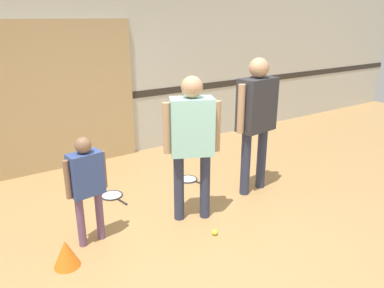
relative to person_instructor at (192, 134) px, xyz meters
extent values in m
plane|color=#A87F4C|center=(-0.11, -0.21, -1.05)|extent=(16.00, 16.00, 0.00)
cube|color=beige|center=(-0.11, 2.50, 0.55)|extent=(16.00, 0.06, 3.20)
cube|color=#2D2823|center=(-0.11, 2.47, -0.03)|extent=(16.00, 0.01, 0.12)
cube|color=tan|center=(-0.70, 2.44, 0.08)|extent=(2.22, 0.05, 2.26)
cylinder|color=#2D334C|center=(-0.14, 0.07, -0.65)|extent=(0.12, 0.12, 0.82)
cylinder|color=#2D334C|center=(0.14, -0.07, -0.65)|extent=(0.12, 0.12, 0.82)
cube|color=#99D8D1|center=(0.00, 0.00, 0.09)|extent=(0.54, 0.44, 0.65)
sphere|color=tan|center=(0.00, 0.00, 0.53)|extent=(0.24, 0.24, 0.24)
cylinder|color=tan|center=(-0.26, 0.12, 0.08)|extent=(0.09, 0.09, 0.58)
cylinder|color=tan|center=(0.26, -0.12, 0.08)|extent=(0.09, 0.09, 0.58)
cylinder|color=#6B4C70|center=(-1.28, 0.16, -0.77)|extent=(0.08, 0.08, 0.57)
cylinder|color=#6B4C70|center=(-1.07, 0.18, -0.77)|extent=(0.08, 0.08, 0.57)
cube|color=#334784|center=(-1.18, 0.17, -0.26)|extent=(0.35, 0.22, 0.45)
sphere|color=brown|center=(-1.18, 0.17, 0.05)|extent=(0.17, 0.17, 0.17)
cylinder|color=brown|center=(-1.37, 0.15, -0.27)|extent=(0.06, 0.06, 0.40)
cylinder|color=brown|center=(-0.98, 0.20, -0.27)|extent=(0.06, 0.06, 0.40)
cylinder|color=#2D334C|center=(1.28, 0.18, -0.62)|extent=(0.13, 0.13, 0.87)
cylinder|color=#2D334C|center=(0.95, 0.14, -0.62)|extent=(0.13, 0.13, 0.87)
cube|color=#2D2D33|center=(1.11, 0.16, 0.16)|extent=(0.54, 0.34, 0.69)
sphere|color=tan|center=(1.11, 0.16, 0.64)|extent=(0.25, 0.25, 0.25)
cylinder|color=tan|center=(1.41, 0.19, 0.15)|extent=(0.09, 0.09, 0.62)
cylinder|color=tan|center=(0.82, 0.12, 0.15)|extent=(0.09, 0.09, 0.62)
torus|color=#28282D|center=(-0.59, 1.07, -1.04)|extent=(0.35, 0.35, 0.02)
cylinder|color=silver|center=(-0.59, 1.07, -1.04)|extent=(0.26, 0.26, 0.01)
cylinder|color=black|center=(-0.55, 0.83, -1.04)|extent=(0.06, 0.21, 0.02)
sphere|color=black|center=(-0.53, 0.73, -1.04)|extent=(0.03, 0.03, 0.03)
torus|color=#28282D|center=(0.55, 0.94, -1.04)|extent=(0.37, 0.37, 0.02)
cylinder|color=silver|center=(0.55, 0.94, -1.04)|extent=(0.25, 0.25, 0.01)
cylinder|color=black|center=(0.63, 0.72, -1.04)|extent=(0.09, 0.20, 0.02)
sphere|color=black|center=(0.66, 0.62, -1.04)|extent=(0.03, 0.03, 0.03)
sphere|color=#CCE038|center=(0.00, -0.46, -1.02)|extent=(0.07, 0.07, 0.07)
sphere|color=#CCE038|center=(-0.82, 1.37, -1.02)|extent=(0.07, 0.07, 0.07)
cone|color=orange|center=(-1.52, -0.10, -0.91)|extent=(0.26, 0.26, 0.28)
camera|label=1|loc=(-2.21, -3.31, 1.26)|focal=35.00mm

